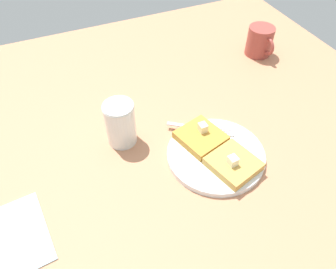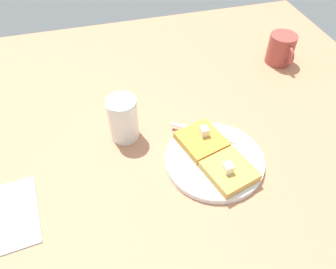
{
  "view_description": "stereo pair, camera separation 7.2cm",
  "coord_description": "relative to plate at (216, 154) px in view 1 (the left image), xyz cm",
  "views": [
    {
      "loc": [
        46.44,
        -24.18,
        59.21
      ],
      "look_at": [
        1.25,
        -4.39,
        7.32
      ],
      "focal_mm": 35.0,
      "sensor_mm": 36.0,
      "label": 1
    },
    {
      "loc": [
        48.83,
        -17.44,
        59.21
      ],
      "look_at": [
        1.25,
        -4.39,
        7.32
      ],
      "focal_mm": 35.0,
      "sensor_mm": 36.0,
      "label": 2
    }
  ],
  "objects": [
    {
      "name": "plate",
      "position": [
        0.0,
        0.0,
        0.0
      ],
      "size": [
        21.62,
        21.62,
        1.37
      ],
      "color": "silver",
      "rests_on": "table_surface"
    },
    {
      "name": "toast_slice_middle",
      "position": [
        4.77,
        1.36,
        1.52
      ],
      "size": [
        11.64,
        11.32,
        1.87
      ],
      "primitive_type": "cube",
      "rotation": [
        0.0,
        0.0,
        0.28
      ],
      "color": "#C09445",
      "rests_on": "plate"
    },
    {
      "name": "butter_pat_secondary",
      "position": [
        5.23,
        0.62,
        3.43
      ],
      "size": [
        2.09,
        1.91,
        1.95
      ],
      "primitive_type": "cube",
      "rotation": [
        0.0,
        0.0,
        0.09
      ],
      "color": "#F6EFC5",
      "rests_on": "toast_slice_middle"
    },
    {
      "name": "napkin",
      "position": [
        2.23,
        -44.42,
        -0.64
      ],
      "size": [
        17.02,
        15.64,
        0.3
      ],
      "primitive_type": "cube",
      "rotation": [
        0.0,
        0.0,
        0.1
      ],
      "color": "#ABC9D3",
      "rests_on": "table_surface"
    },
    {
      "name": "fork",
      "position": [
        -7.37,
        1.1,
        0.76
      ],
      "size": [
        10.52,
        13.82,
        0.36
      ],
      "color": "silver",
      "rests_on": "plate"
    },
    {
      "name": "toast_slice_left",
      "position": [
        -4.77,
        -1.36,
        1.52
      ],
      "size": [
        11.64,
        11.32,
        1.87
      ],
      "primitive_type": "cube",
      "rotation": [
        0.0,
        0.0,
        0.28
      ],
      "color": "#BE8532",
      "rests_on": "plate"
    },
    {
      "name": "table_surface",
      "position": [
        -7.87,
        -4.28,
        -2.2
      ],
      "size": [
        120.84,
        120.84,
        2.82
      ],
      "primitive_type": "cube",
      "color": "#B57755",
      "rests_on": "ground"
    },
    {
      "name": "butter_pat_primary",
      "position": [
        -5.71,
        -0.53,
        3.43
      ],
      "size": [
        2.0,
        1.81,
        1.95
      ],
      "primitive_type": "cube",
      "rotation": [
        0.0,
        0.0,
        0.03
      ],
      "color": "beige",
      "rests_on": "toast_slice_left"
    },
    {
      "name": "syrup_jar",
      "position": [
        -13.23,
        -17.34,
        4.0
      ],
      "size": [
        6.96,
        6.96,
        10.69
      ],
      "color": "#4A1A0C",
      "rests_on": "table_surface"
    },
    {
      "name": "coffee_mug",
      "position": [
        -31.2,
        32.37,
        3.59
      ],
      "size": [
        10.56,
        7.71,
        8.71
      ],
      "color": "#973F37",
      "rests_on": "table_surface"
    }
  ]
}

